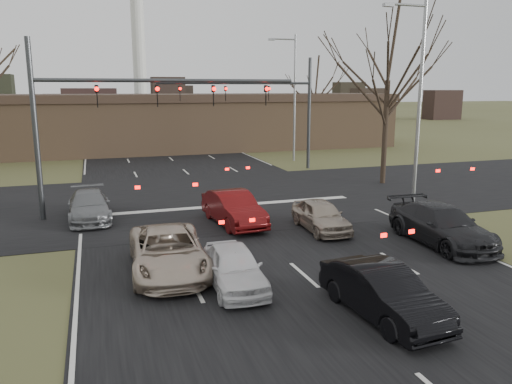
% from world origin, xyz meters
% --- Properties ---
extents(ground, '(360.00, 360.00, 0.00)m').
position_xyz_m(ground, '(0.00, 0.00, 0.00)').
color(ground, '#4D4D29').
rests_on(ground, ground).
extents(road_main, '(14.00, 300.00, 0.02)m').
position_xyz_m(road_main, '(0.00, 60.00, 0.01)').
color(road_main, black).
rests_on(road_main, ground).
extents(road_cross, '(200.00, 14.00, 0.02)m').
position_xyz_m(road_cross, '(0.00, 15.00, 0.01)').
color(road_cross, black).
rests_on(road_cross, ground).
extents(building, '(42.40, 10.40, 5.30)m').
position_xyz_m(building, '(2.00, 38.00, 2.67)').
color(building, '#866548').
rests_on(building, ground).
extents(mast_arm_near, '(12.12, 0.24, 8.00)m').
position_xyz_m(mast_arm_near, '(-5.23, 13.00, 5.07)').
color(mast_arm_near, '#383A3D').
rests_on(mast_arm_near, ground).
extents(mast_arm_far, '(11.12, 0.24, 8.00)m').
position_xyz_m(mast_arm_far, '(6.18, 23.00, 5.02)').
color(mast_arm_far, '#383A3D').
rests_on(mast_arm_far, ground).
extents(streetlight_right_near, '(2.34, 0.25, 10.00)m').
position_xyz_m(streetlight_right_near, '(8.82, 10.00, 5.59)').
color(streetlight_right_near, gray).
rests_on(streetlight_right_near, ground).
extents(streetlight_right_far, '(2.34, 0.25, 10.00)m').
position_xyz_m(streetlight_right_far, '(9.32, 27.00, 5.59)').
color(streetlight_right_far, gray).
rests_on(streetlight_right_far, ground).
extents(tree_right_near, '(6.90, 6.90, 11.50)m').
position_xyz_m(tree_right_near, '(11.00, 16.00, 8.90)').
color(tree_right_near, black).
rests_on(tree_right_near, ground).
extents(tree_right_far, '(5.40, 5.40, 9.00)m').
position_xyz_m(tree_right_far, '(15.00, 35.00, 6.96)').
color(tree_right_far, black).
rests_on(tree_right_far, ground).
extents(car_silver_suv, '(2.58, 5.18, 1.41)m').
position_xyz_m(car_silver_suv, '(-4.05, 4.67, 0.70)').
color(car_silver_suv, '#C3B19D').
rests_on(car_silver_suv, ground).
extents(car_white_sedan, '(1.64, 3.77, 1.27)m').
position_xyz_m(car_white_sedan, '(-2.36, 2.79, 0.63)').
color(car_white_sedan, white).
rests_on(car_white_sedan, ground).
extents(car_black_hatch, '(1.78, 4.22, 1.36)m').
position_xyz_m(car_black_hatch, '(0.76, -0.31, 0.68)').
color(car_black_hatch, black).
rests_on(car_black_hatch, ground).
extents(car_charcoal_sedan, '(2.21, 5.15, 1.48)m').
position_xyz_m(car_charcoal_sedan, '(6.30, 4.42, 0.74)').
color(car_charcoal_sedan, black).
rests_on(car_charcoal_sedan, ground).
extents(car_grey_ahead, '(1.93, 4.49, 1.29)m').
position_xyz_m(car_grey_ahead, '(-6.49, 12.42, 0.64)').
color(car_grey_ahead, slate).
rests_on(car_grey_ahead, ground).
extents(car_red_ahead, '(1.99, 4.56, 1.46)m').
position_xyz_m(car_red_ahead, '(-0.50, 9.55, 0.73)').
color(car_red_ahead, '#5C0D0D').
rests_on(car_red_ahead, ground).
extents(car_silver_ahead, '(1.65, 3.82, 1.29)m').
position_xyz_m(car_silver_ahead, '(2.73, 7.56, 0.64)').
color(car_silver_ahead, '#AD9E8C').
rests_on(car_silver_ahead, ground).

